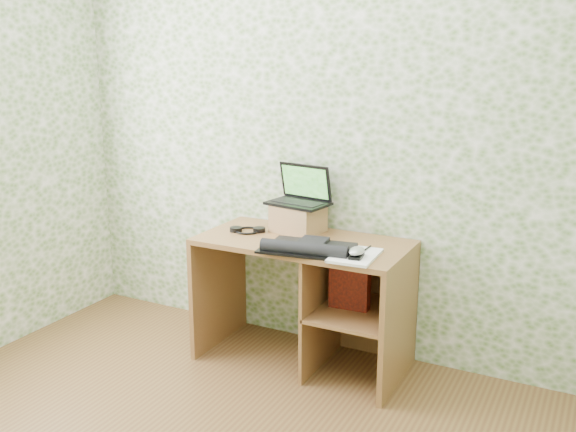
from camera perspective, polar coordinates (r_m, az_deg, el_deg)
The scene contains 10 objects.
wall_back at distance 3.82m, azimuth 3.46°, elevation 7.00°, with size 3.50×3.50×0.00m, color silver.
desk at distance 3.73m, azimuth 2.62°, elevation -6.14°, with size 1.20×0.60×0.75m.
riser at distance 3.80m, azimuth 0.90°, elevation -0.20°, with size 0.27×0.23×0.16m, color brown.
laptop at distance 3.80m, azimuth 1.16°, elevation 1.92°, with size 0.38×0.29×0.23m.
keyboard at distance 3.43m, azimuth 1.90°, elevation -2.82°, with size 0.53×0.33×0.07m.
headphones at distance 3.82m, azimuth -3.62°, elevation -1.26°, with size 0.20×0.20×0.03m.
notepad at distance 3.37m, azimuth 5.99°, elevation -3.52°, with size 0.22×0.31×0.01m, color white.
mouse at distance 3.31m, azimuth 6.11°, elevation -3.34°, with size 0.07×0.12×0.04m, color silver.
pen at distance 3.44m, azimuth 6.89°, elevation -2.98°, with size 0.01×0.01×0.15m, color black.
red_box at distance 3.61m, azimuth 5.51°, elevation -6.16°, with size 0.22×0.07×0.27m, color maroon.
Camera 1 is at (1.53, -1.71, 1.79)m, focal length 40.00 mm.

